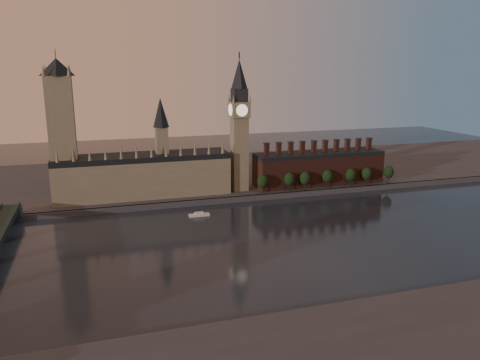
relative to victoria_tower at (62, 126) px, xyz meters
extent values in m
plane|color=black|center=(120.00, -115.00, -59.09)|extent=(900.00, 900.00, 0.00)
cube|color=#414045|center=(120.00, -25.00, -57.09)|extent=(900.00, 4.00, 4.00)
cube|color=#414045|center=(120.00, 65.00, -57.09)|extent=(900.00, 180.00, 4.00)
cube|color=gray|center=(55.00, 0.00, -41.09)|extent=(130.00, 30.00, 28.00)
cube|color=black|center=(55.00, 0.00, -25.09)|extent=(130.00, 30.00, 4.00)
cube|color=gray|center=(70.00, 0.00, -15.09)|extent=(9.00, 9.00, 24.00)
cone|color=black|center=(70.00, 0.00, 7.91)|extent=(12.00, 12.00, 22.00)
cone|color=gray|center=(-4.00, -14.00, -18.09)|extent=(2.60, 2.60, 10.00)
cone|color=gray|center=(6.73, -14.00, -18.09)|extent=(2.60, 2.60, 10.00)
cone|color=gray|center=(17.45, -14.00, -18.09)|extent=(2.60, 2.60, 10.00)
cone|color=gray|center=(28.18, -14.00, -18.09)|extent=(2.60, 2.60, 10.00)
cone|color=gray|center=(38.91, -14.00, -18.09)|extent=(2.60, 2.60, 10.00)
cone|color=gray|center=(49.64, -14.00, -18.09)|extent=(2.60, 2.60, 10.00)
cone|color=gray|center=(60.36, -14.00, -18.09)|extent=(2.60, 2.60, 10.00)
cone|color=gray|center=(71.09, -14.00, -18.09)|extent=(2.60, 2.60, 10.00)
cone|color=gray|center=(81.82, -14.00, -18.09)|extent=(2.60, 2.60, 10.00)
cone|color=gray|center=(92.55, -14.00, -18.09)|extent=(2.60, 2.60, 10.00)
cone|color=gray|center=(103.27, -14.00, -18.09)|extent=(2.60, 2.60, 10.00)
cone|color=gray|center=(114.00, -14.00, -18.09)|extent=(2.60, 2.60, 10.00)
cube|color=gray|center=(0.00, 0.00, -10.09)|extent=(18.00, 18.00, 90.00)
cone|color=black|center=(0.00, 0.00, 40.91)|extent=(24.00, 24.00, 12.00)
cylinder|color=#232326|center=(0.00, 0.00, 46.91)|extent=(0.50, 0.50, 12.00)
cone|color=gray|center=(-8.00, -8.00, 38.91)|extent=(3.00, 3.00, 8.00)
cone|color=gray|center=(8.00, -8.00, 38.91)|extent=(3.00, 3.00, 8.00)
cone|color=gray|center=(-8.00, 8.00, 38.91)|extent=(3.00, 3.00, 8.00)
cone|color=gray|center=(8.00, 8.00, 38.91)|extent=(3.00, 3.00, 8.00)
cube|color=gray|center=(130.00, -5.00, -26.09)|extent=(12.00, 12.00, 58.00)
cube|color=gray|center=(130.00, -5.00, 8.91)|extent=(14.00, 14.00, 12.00)
cube|color=#232326|center=(130.00, -5.00, 19.91)|extent=(11.00, 11.00, 10.00)
cone|color=black|center=(130.00, -5.00, 35.91)|extent=(13.00, 13.00, 22.00)
cylinder|color=#232326|center=(130.00, -5.00, 49.41)|extent=(1.00, 1.00, 5.00)
cylinder|color=#F6E5B5|center=(130.00, -12.20, 8.91)|extent=(9.00, 0.50, 9.00)
cylinder|color=#F6E5B5|center=(130.00, 2.20, 8.91)|extent=(9.00, 0.50, 9.00)
cylinder|color=#F6E5B5|center=(122.80, -5.00, 8.91)|extent=(0.50, 9.00, 9.00)
cylinder|color=#F6E5B5|center=(137.20, -5.00, 8.91)|extent=(0.50, 9.00, 9.00)
cone|color=gray|center=(123.50, -11.50, 17.91)|extent=(2.00, 2.00, 6.00)
cone|color=gray|center=(136.50, -11.50, 17.91)|extent=(2.00, 2.00, 6.00)
cone|color=gray|center=(123.50, 1.50, 17.91)|extent=(2.00, 2.00, 6.00)
cone|color=gray|center=(136.50, 1.50, 17.91)|extent=(2.00, 2.00, 6.00)
cube|color=#4C261D|center=(200.00, -5.00, -43.09)|extent=(110.00, 25.00, 24.00)
cube|color=black|center=(200.00, -5.00, -29.59)|extent=(110.00, 25.00, 3.00)
cube|color=#4C261D|center=(153.00, -5.00, -23.59)|extent=(3.50, 3.50, 9.00)
cube|color=#232326|center=(153.00, -5.00, -18.59)|extent=(4.20, 4.20, 1.00)
cube|color=#4C261D|center=(163.44, -5.00, -23.59)|extent=(3.50, 3.50, 9.00)
cube|color=#232326|center=(163.44, -5.00, -18.59)|extent=(4.20, 4.20, 1.00)
cube|color=#4C261D|center=(173.89, -5.00, -23.59)|extent=(3.50, 3.50, 9.00)
cube|color=#232326|center=(173.89, -5.00, -18.59)|extent=(4.20, 4.20, 1.00)
cube|color=#4C261D|center=(184.33, -5.00, -23.59)|extent=(3.50, 3.50, 9.00)
cube|color=#232326|center=(184.33, -5.00, -18.59)|extent=(4.20, 4.20, 1.00)
cube|color=#4C261D|center=(194.78, -5.00, -23.59)|extent=(3.50, 3.50, 9.00)
cube|color=#232326|center=(194.78, -5.00, -18.59)|extent=(4.20, 4.20, 1.00)
cube|color=#4C261D|center=(205.22, -5.00, -23.59)|extent=(3.50, 3.50, 9.00)
cube|color=#232326|center=(205.22, -5.00, -18.59)|extent=(4.20, 4.20, 1.00)
cube|color=#4C261D|center=(215.67, -5.00, -23.59)|extent=(3.50, 3.50, 9.00)
cube|color=#232326|center=(215.67, -5.00, -18.59)|extent=(4.20, 4.20, 1.00)
cube|color=#4C261D|center=(226.11, -5.00, -23.59)|extent=(3.50, 3.50, 9.00)
cube|color=#232326|center=(226.11, -5.00, -18.59)|extent=(4.20, 4.20, 1.00)
cube|color=#4C261D|center=(236.56, -5.00, -23.59)|extent=(3.50, 3.50, 9.00)
cube|color=#232326|center=(236.56, -5.00, -18.59)|extent=(4.20, 4.20, 1.00)
cube|color=#4C261D|center=(247.00, -5.00, -23.59)|extent=(3.50, 3.50, 9.00)
cube|color=#232326|center=(247.00, -5.00, -18.59)|extent=(4.20, 4.20, 1.00)
cylinder|color=black|center=(144.11, -20.65, -52.09)|extent=(0.80, 0.80, 6.00)
ellipsoid|color=black|center=(144.11, -20.65, -45.59)|extent=(8.60, 8.60, 10.75)
cylinder|color=black|center=(166.65, -20.42, -52.09)|extent=(0.80, 0.80, 6.00)
ellipsoid|color=black|center=(166.65, -20.42, -45.59)|extent=(8.60, 8.60, 10.75)
cylinder|color=black|center=(179.89, -21.19, -52.09)|extent=(0.80, 0.80, 6.00)
ellipsoid|color=black|center=(179.89, -21.19, -45.59)|extent=(8.60, 8.60, 10.75)
cylinder|color=black|center=(200.40, -20.07, -52.09)|extent=(0.80, 0.80, 6.00)
ellipsoid|color=black|center=(200.40, -20.07, -45.59)|extent=(8.60, 8.60, 10.75)
cylinder|color=black|center=(221.13, -20.93, -52.09)|extent=(0.80, 0.80, 6.00)
ellipsoid|color=black|center=(221.13, -20.93, -45.59)|extent=(8.60, 8.60, 10.75)
cylinder|color=black|center=(236.43, -20.85, -52.09)|extent=(0.80, 0.80, 6.00)
ellipsoid|color=black|center=(236.43, -20.85, -45.59)|extent=(8.60, 8.60, 10.75)
cylinder|color=black|center=(257.86, -20.77, -52.09)|extent=(0.80, 0.80, 6.00)
ellipsoid|color=black|center=(257.86, -20.77, -45.59)|extent=(8.60, 8.60, 10.75)
cube|color=#414045|center=(-35.00, -25.00, -52.09)|extent=(14.00, 8.00, 6.00)
cylinder|color=#232326|center=(-35.00, -64.00, -55.21)|extent=(8.00, 8.00, 7.75)
cylinder|color=#232326|center=(-35.00, -30.00, -55.21)|extent=(8.00, 8.00, 7.75)
cube|color=silver|center=(86.74, -51.06, -58.28)|extent=(14.08, 4.07, 1.61)
cube|color=silver|center=(86.74, -51.06, -56.88)|extent=(6.04, 3.04, 1.21)
camera|label=1|loc=(21.98, -352.45, 39.99)|focal=35.00mm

